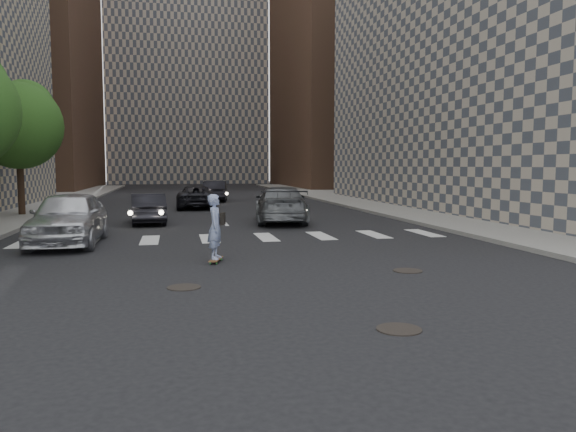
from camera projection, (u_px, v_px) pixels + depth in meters
name	position (u px, v px, depth m)	size (l,w,h in m)	color
ground	(290.00, 296.00, 10.85)	(160.00, 160.00, 0.00)	black
sidewalk_right	(461.00, 207.00, 33.24)	(13.00, 80.00, 0.15)	gray
building_right	(545.00, 15.00, 31.58)	(15.00, 33.00, 22.00)	#ADA08E
tower_right	(361.00, 35.00, 66.88)	(18.00, 24.00, 36.00)	brown
tower_center	(186.00, 23.00, 84.83)	(22.00, 20.00, 48.00)	#ADA08E
tree_c	(20.00, 122.00, 27.24)	(4.20, 4.20, 6.60)	#382619
manhole_a	(399.00, 329.00, 8.65)	(0.70, 0.70, 0.02)	black
manhole_b	(184.00, 287.00, 11.62)	(0.70, 0.70, 0.02)	black
manhole_c	(408.00, 271.00, 13.45)	(0.70, 0.70, 0.02)	black
skateboarder	(216.00, 227.00, 14.61)	(0.56, 0.92, 1.79)	brown
silver_sedan	(69.00, 218.00, 17.96)	(2.03, 5.05, 1.72)	silver
traffic_car_a	(148.00, 208.00, 24.52)	(1.40, 4.03, 1.33)	black
traffic_car_b	(281.00, 205.00, 24.93)	(2.23, 5.49, 1.59)	#56595D
traffic_car_c	(196.00, 197.00, 33.18)	(2.23, 4.84, 1.35)	black
traffic_car_d	(281.00, 199.00, 31.03)	(1.60, 3.99, 1.36)	#A7AAAE
traffic_car_e	(215.00, 191.00, 39.72)	(1.55, 4.43, 1.46)	black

